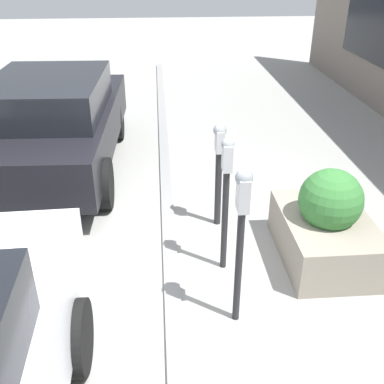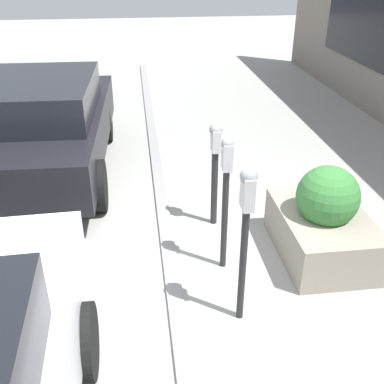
{
  "view_description": "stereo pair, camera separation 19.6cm",
  "coord_description": "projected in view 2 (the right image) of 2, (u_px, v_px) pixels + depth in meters",
  "views": [
    {
      "loc": [
        -3.85,
        0.15,
        3.01
      ],
      "look_at": [
        0.0,
        -0.15,
        0.91
      ],
      "focal_mm": 42.0,
      "sensor_mm": 36.0,
      "label": 1
    },
    {
      "loc": [
        -3.83,
        0.34,
        3.01
      ],
      "look_at": [
        0.0,
        -0.15,
        0.91
      ],
      "focal_mm": 42.0,
      "sensor_mm": 36.0,
      "label": 2
    }
  ],
  "objects": [
    {
      "name": "planter_box",
      "position": [
        324.0,
        222.0,
        4.86
      ],
      "size": [
        1.32,
        0.91,
        1.05
      ],
      "color": "gray",
      "rests_on": "ground_plane"
    },
    {
      "name": "parking_meter_middle",
      "position": [
        215.0,
        160.0,
        5.2
      ],
      "size": [
        0.18,
        0.15,
        1.3
      ],
      "color": "#232326",
      "rests_on": "ground_plane"
    },
    {
      "name": "parking_meter_second",
      "position": [
        226.0,
        186.0,
        4.39
      ],
      "size": [
        0.14,
        0.12,
        1.48
      ],
      "color": "#232326",
      "rests_on": "ground_plane"
    },
    {
      "name": "parked_car_middle",
      "position": [
        44.0,
        125.0,
        6.48
      ],
      "size": [
        4.0,
        1.85,
        1.46
      ],
      "rotation": [
        0.0,
        0.0,
        -0.03
      ],
      "color": "black",
      "rests_on": "ground_plane"
    },
    {
      "name": "parking_meter_nearest",
      "position": [
        246.0,
        220.0,
        3.67
      ],
      "size": [
        0.17,
        0.14,
        1.52
      ],
      "color": "#232326",
      "rests_on": "ground_plane"
    },
    {
      "name": "curb_strip",
      "position": [
        171.0,
        267.0,
        4.79
      ],
      "size": [
        19.0,
        0.16,
        0.04
      ],
      "color": "gray",
      "rests_on": "ground_plane"
    },
    {
      "name": "ground_plane",
      "position": [
        178.0,
        268.0,
        4.81
      ],
      "size": [
        40.0,
        40.0,
        0.0
      ],
      "primitive_type": "plane",
      "color": "#999993"
    }
  ]
}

